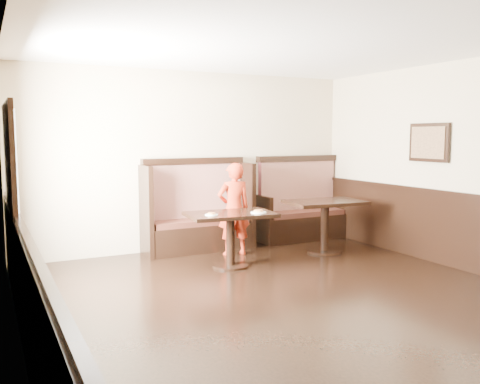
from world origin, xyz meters
TOP-DOWN VIEW (x-y plane):
  - ground at (0.00, 0.00)m, footprint 7.00×7.00m
  - room_shell at (-0.30, 0.28)m, footprint 7.00×7.00m
  - booth_main at (0.00, 3.30)m, footprint 1.75×0.72m
  - booth_neighbor at (1.95, 3.29)m, footprint 1.65×0.72m
  - table_main at (0.02, 2.13)m, footprint 1.24×0.84m
  - table_neighbor at (1.70, 2.26)m, footprint 1.23×0.87m
  - child at (0.37, 2.74)m, footprint 0.54×0.39m
  - pizza_plate_left at (-0.30, 2.05)m, footprint 0.18×0.18m
  - pizza_plate_right at (0.35, 1.95)m, footprint 0.22×0.22m

SIDE VIEW (x-z plane):
  - ground at x=0.00m, z-range 0.00..0.00m
  - booth_neighbor at x=1.95m, z-range -0.24..1.21m
  - booth_main at x=0.00m, z-range -0.20..1.25m
  - table_main at x=0.02m, z-range 0.20..0.95m
  - table_neighbor at x=1.70m, z-range 0.20..1.00m
  - room_shell at x=-0.30m, z-range -2.83..4.17m
  - child at x=0.37m, z-range 0.00..1.40m
  - pizza_plate_left at x=-0.30m, z-range 0.75..0.78m
  - pizza_plate_right at x=0.35m, z-range 0.75..0.79m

